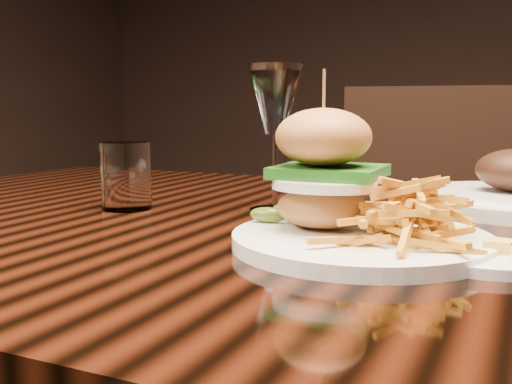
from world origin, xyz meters
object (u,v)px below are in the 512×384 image
at_px(burger_plate, 357,202).
at_px(wine_glass, 275,104).
at_px(chair_far, 423,243).
at_px(dining_table, 350,288).

height_order(burger_plate, wine_glass, wine_glass).
relative_size(wine_glass, chair_far, 0.21).
height_order(dining_table, burger_plate, burger_plate).
bearing_deg(dining_table, wine_glass, 155.54).
bearing_deg(wine_glass, burger_plate, -45.25).
relative_size(dining_table, burger_plate, 6.10).
xyz_separation_m(dining_table, burger_plate, (0.03, -0.10, 0.12)).
distance_m(dining_table, burger_plate, 0.16).
bearing_deg(chair_far, wine_glass, -102.79).
bearing_deg(burger_plate, wine_glass, 145.80).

